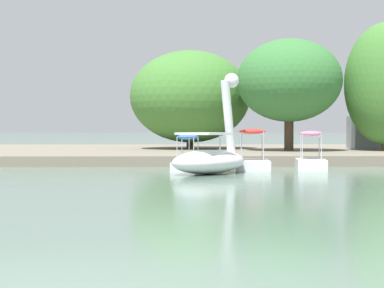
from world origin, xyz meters
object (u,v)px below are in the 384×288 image
at_px(pedal_boat_red, 252,159).
at_px(pedal_boat_pink, 311,159).
at_px(pedal_boat_blue, 188,159).
at_px(tree_broadleaf_behind_dock, 289,81).
at_px(swan_boat, 211,156).
at_px(tree_willow_overhanging, 190,97).

relative_size(pedal_boat_red, pedal_boat_pink, 1.08).
relative_size(pedal_boat_blue, tree_broadleaf_behind_dock, 0.26).
xyz_separation_m(swan_boat, tree_broadleaf_behind_dock, (4.59, 10.40, 3.44)).
distance_m(pedal_boat_blue, pedal_boat_red, 2.51).
bearing_deg(tree_willow_overhanging, tree_broadleaf_behind_dock, -35.08).
height_order(swan_boat, tree_broadleaf_behind_dock, tree_broadleaf_behind_dock).
height_order(swan_boat, pedal_boat_blue, swan_boat).
xyz_separation_m(pedal_boat_red, pedal_boat_pink, (2.24, -0.23, 0.03)).
distance_m(swan_boat, tree_broadleaf_behind_dock, 11.88).
distance_m(pedal_boat_red, pedal_boat_pink, 2.25).
xyz_separation_m(pedal_boat_pink, tree_willow_overhanging, (-4.38, 12.04, 2.97)).
bearing_deg(tree_broadleaf_behind_dock, pedal_boat_pink, -94.30).
relative_size(pedal_boat_pink, tree_willow_overhanging, 0.25).
bearing_deg(tree_broadleaf_behind_dock, tree_willow_overhanging, 144.92).
xyz_separation_m(tree_broadleaf_behind_dock, tree_willow_overhanging, (-5.02, 3.52, -0.66)).
bearing_deg(tree_willow_overhanging, pedal_boat_pink, -70.02).
relative_size(swan_boat, pedal_boat_pink, 1.67).
relative_size(pedal_boat_blue, pedal_boat_pink, 0.91).
bearing_deg(tree_broadleaf_behind_dock, pedal_boat_blue, -122.23).
bearing_deg(tree_willow_overhanging, pedal_boat_blue, -91.70).
height_order(pedal_boat_red, tree_broadleaf_behind_dock, tree_broadleaf_behind_dock).
height_order(tree_broadleaf_behind_dock, tree_willow_overhanging, tree_broadleaf_behind_dock).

